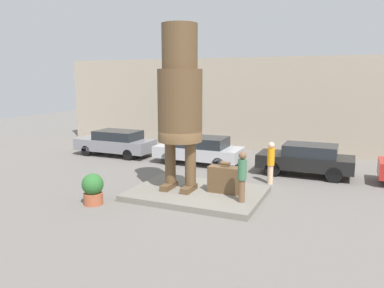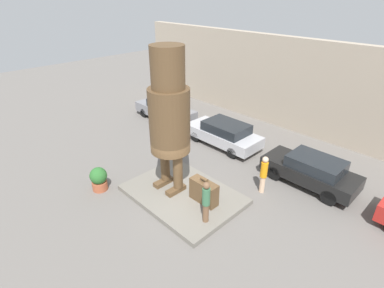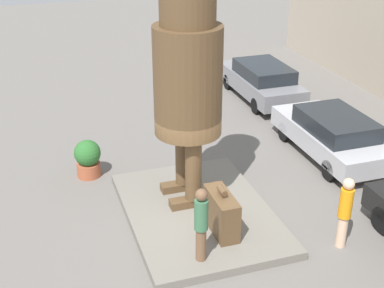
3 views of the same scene
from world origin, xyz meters
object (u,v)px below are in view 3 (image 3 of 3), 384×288
at_px(parked_car_silver, 332,134).
at_px(tourist, 201,222).
at_px(parked_car_grey, 261,80).
at_px(planter_pot, 88,158).
at_px(statue_figure, 188,65).
at_px(worker_hivis, 345,210).
at_px(giant_suitcase, 221,213).

bearing_deg(parked_car_silver, tourist, 124.61).
bearing_deg(parked_car_grey, planter_pot, 119.41).
xyz_separation_m(statue_figure, worker_hivis, (2.90, 2.84, -2.85)).
relative_size(planter_pot, worker_hivis, 0.62).
xyz_separation_m(parked_car_silver, worker_hivis, (4.19, -2.26, 0.23)).
bearing_deg(tourist, worker_hivis, 85.07).
height_order(statue_figure, parked_car_silver, statue_figure).
height_order(giant_suitcase, worker_hivis, worker_hivis).
distance_m(statue_figure, worker_hivis, 4.96).
xyz_separation_m(tourist, worker_hivis, (0.29, 3.39, -0.20)).
xyz_separation_m(giant_suitcase, parked_car_grey, (-8.32, 4.91, 0.05)).
bearing_deg(tourist, parked_car_silver, 124.61).
bearing_deg(parked_car_silver, statue_figure, 104.17).
xyz_separation_m(statue_figure, planter_pot, (-2.38, -2.29, -3.26)).
xyz_separation_m(tourist, parked_car_silver, (-3.90, 5.65, -0.43)).
relative_size(parked_car_silver, planter_pot, 4.03).
bearing_deg(parked_car_grey, tourist, 148.10).
xyz_separation_m(statue_figure, parked_car_grey, (-6.59, 5.18, -3.07)).
height_order(statue_figure, giant_suitcase, statue_figure).
relative_size(parked_car_grey, worker_hivis, 2.53).
height_order(giant_suitcase, planter_pot, giant_suitcase).
distance_m(parked_car_silver, worker_hivis, 4.77).
distance_m(giant_suitcase, tourist, 1.29).
bearing_deg(giant_suitcase, parked_car_grey, 149.46).
xyz_separation_m(statue_figure, tourist, (2.61, -0.55, -2.65)).
bearing_deg(parked_car_grey, giant_suitcase, 149.46).
xyz_separation_m(giant_suitcase, tourist, (0.88, -0.81, 0.48)).
relative_size(giant_suitcase, parked_car_silver, 0.28).
relative_size(tourist, parked_car_silver, 0.39).
relative_size(statue_figure, planter_pot, 5.51).
relative_size(statue_figure, parked_car_silver, 1.36).
relative_size(statue_figure, parked_car_grey, 1.35).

